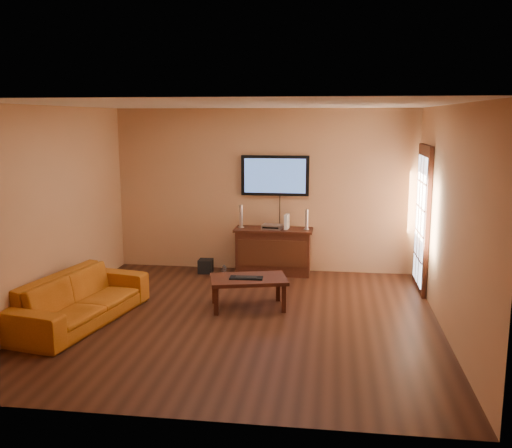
% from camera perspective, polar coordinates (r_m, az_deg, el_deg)
% --- Properties ---
extents(ground_plane, '(5.00, 5.00, 0.00)m').
position_cam_1_polar(ground_plane, '(7.41, -1.56, -9.52)').
color(ground_plane, black).
rests_on(ground_plane, ground).
extents(room_walls, '(5.00, 5.00, 5.00)m').
position_cam_1_polar(room_walls, '(7.62, -0.86, 4.12)').
color(room_walls, tan).
rests_on(room_walls, ground).
extents(french_door, '(0.07, 1.02, 2.22)m').
position_cam_1_polar(french_door, '(8.79, 16.28, 0.36)').
color(french_door, black).
rests_on(french_door, ground).
extents(media_console, '(1.27, 0.49, 0.76)m').
position_cam_1_polar(media_console, '(9.41, 1.75, -2.71)').
color(media_console, black).
rests_on(media_console, ground).
extents(television, '(1.12, 0.08, 0.66)m').
position_cam_1_polar(television, '(9.41, 1.92, 4.86)').
color(television, black).
rests_on(television, ground).
extents(coffee_table, '(1.14, 0.84, 0.42)m').
position_cam_1_polar(coffee_table, '(7.73, -0.76, -5.78)').
color(coffee_table, black).
rests_on(coffee_table, ground).
extents(sofa, '(0.99, 2.15, 0.81)m').
position_cam_1_polar(sofa, '(7.53, -17.25, -6.43)').
color(sofa, '#B05B13').
rests_on(sofa, ground).
extents(speaker_left, '(0.10, 0.10, 0.38)m').
position_cam_1_polar(speaker_left, '(9.39, -1.51, 0.68)').
color(speaker_left, silver).
rests_on(speaker_left, media_console).
extents(speaker_right, '(0.09, 0.09, 0.33)m').
position_cam_1_polar(speaker_right, '(9.26, 5.09, 0.36)').
color(speaker_right, silver).
rests_on(speaker_right, media_console).
extents(av_receiver, '(0.35, 0.27, 0.07)m').
position_cam_1_polar(av_receiver, '(9.31, 1.63, -0.27)').
color(av_receiver, silver).
rests_on(av_receiver, media_console).
extents(game_console, '(0.08, 0.18, 0.24)m').
position_cam_1_polar(game_console, '(9.29, 3.10, 0.24)').
color(game_console, white).
rests_on(game_console, media_console).
extents(subwoofer, '(0.23, 0.23, 0.23)m').
position_cam_1_polar(subwoofer, '(9.55, -5.06, -4.21)').
color(subwoofer, black).
rests_on(subwoofer, ground).
extents(bottle, '(0.07, 0.07, 0.22)m').
position_cam_1_polar(bottle, '(9.24, -3.21, -4.79)').
color(bottle, white).
rests_on(bottle, ground).
extents(keyboard, '(0.45, 0.19, 0.03)m').
position_cam_1_polar(keyboard, '(7.66, -0.98, -5.39)').
color(keyboard, black).
rests_on(keyboard, coffee_table).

